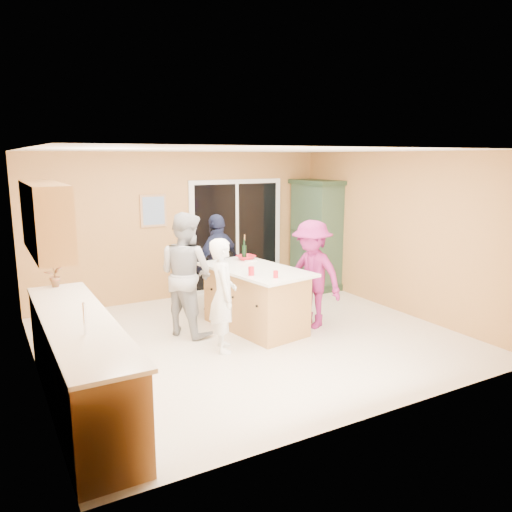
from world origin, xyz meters
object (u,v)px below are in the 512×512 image
kitchen_island (255,300)px  woman_navy (218,263)px  woman_white (223,295)px  woman_magenta (312,274)px  green_hutch (316,236)px  woman_grey (186,274)px

kitchen_island → woman_navy: bearing=87.5°
kitchen_island → woman_white: 1.00m
woman_white → woman_magenta: size_ratio=0.93×
green_hutch → woman_grey: (-3.19, -1.28, -0.13)m
kitchen_island → woman_grey: woman_grey is taller
kitchen_island → green_hutch: size_ratio=0.90×
kitchen_island → woman_white: woman_white is taller
kitchen_island → woman_magenta: size_ratio=1.17×
woman_navy → woman_magenta: size_ratio=1.01×
woman_white → woman_grey: (-0.18, 0.83, 0.13)m
green_hutch → woman_magenta: 2.40m
green_hutch → woman_magenta: bearing=-127.3°
kitchen_island → green_hutch: green_hutch is taller
green_hutch → woman_navy: green_hutch is taller
woman_white → woman_navy: (0.66, 1.56, 0.06)m
woman_navy → woman_magenta: (0.90, -1.35, -0.01)m
green_hutch → woman_white: (-3.00, -2.11, -0.26)m
woman_grey → kitchen_island: bearing=-133.0°
kitchen_island → woman_navy: woman_navy is taller
woman_white → woman_magenta: 1.57m
woman_white → woman_magenta: bearing=-64.9°
woman_white → woman_grey: size_ratio=0.85×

